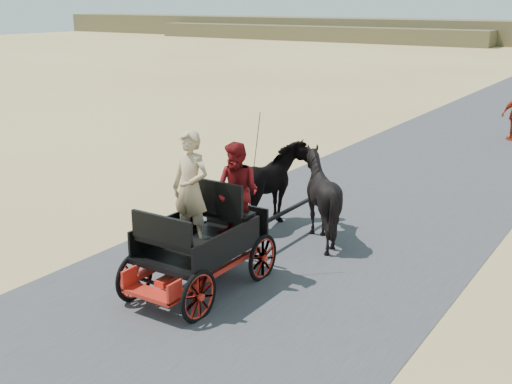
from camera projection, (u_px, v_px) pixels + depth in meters
The scene contains 8 objects.
ground at pixel (240, 289), 10.22m from camera, with size 140.00×140.00×0.00m, color tan.
road at pixel (240, 288), 10.22m from camera, with size 6.00×140.00×0.01m, color #38383A.
ridge_near at pixel (311, 33), 72.22m from camera, with size 40.00×4.00×1.60m, color brown.
carriage at pixel (201, 267), 10.14m from camera, with size 1.30×2.40×0.72m, color black, non-canonical shape.
horse_left at pixel (271, 188), 12.69m from camera, with size 0.91×2.01×1.70m, color black.
horse_right at pixel (321, 196), 12.12m from camera, with size 1.37×1.54×1.70m, color black.
driver_man at pixel (191, 188), 9.92m from camera, with size 0.66×0.43×1.80m, color tan.
passenger_woman at pixel (237, 192), 10.13m from camera, with size 0.77×0.60×1.58m, color #660C0F.
Camera 1 is at (5.30, -7.69, 4.42)m, focal length 45.00 mm.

